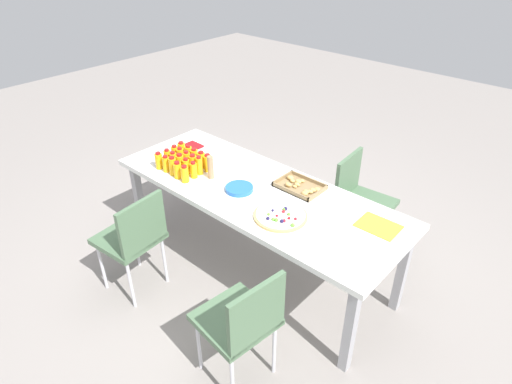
{
  "coord_description": "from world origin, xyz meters",
  "views": [
    {
      "loc": [
        1.79,
        -1.99,
        2.39
      ],
      "look_at": [
        0.05,
        -0.06,
        0.75
      ],
      "focal_mm": 30.63,
      "sensor_mm": 36.0,
      "label": 1
    }
  ],
  "objects": [
    {
      "name": "juice_bottle_3",
      "position": [
        -0.54,
        -0.27,
        0.79
      ],
      "size": [
        0.06,
        0.06,
        0.13
      ],
      "color": "#F9AD14",
      "rests_on": "party_table"
    },
    {
      "name": "juice_bottle_9",
      "position": [
        -0.46,
        -0.19,
        0.79
      ],
      "size": [
        0.05,
        0.05,
        0.13
      ],
      "color": "#F9AD14",
      "rests_on": "party_table"
    },
    {
      "name": "plate_stack",
      "position": [
        -0.07,
        -0.1,
        0.75
      ],
      "size": [
        0.2,
        0.2,
        0.03
      ],
      "color": "blue",
      "rests_on": "party_table"
    },
    {
      "name": "juice_bottle_12",
      "position": [
        -0.61,
        -0.12,
        0.8
      ],
      "size": [
        0.05,
        0.05,
        0.14
      ],
      "color": "#F9AD14",
      "rests_on": "party_table"
    },
    {
      "name": "snack_tray",
      "position": [
        0.23,
        0.22,
        0.75
      ],
      "size": [
        0.33,
        0.24,
        0.04
      ],
      "color": "olive",
      "rests_on": "party_table"
    },
    {
      "name": "chair_far_right",
      "position": [
        0.44,
        0.74,
        0.5
      ],
      "size": [
        0.43,
        0.43,
        0.83
      ],
      "rotation": [
        0.0,
        0.0,
        -1.49
      ],
      "color": "#4C6B4C",
      "rests_on": "ground_plane"
    },
    {
      "name": "napkin_stack",
      "position": [
        -0.86,
        0.14,
        0.74
      ],
      "size": [
        0.15,
        0.15,
        0.01
      ],
      "primitive_type": "cube",
      "color": "red",
      "rests_on": "party_table"
    },
    {
      "name": "juice_bottle_0",
      "position": [
        -0.76,
        -0.27,
        0.8
      ],
      "size": [
        0.06,
        0.06,
        0.14
      ],
      "color": "#F9AB14",
      "rests_on": "party_table"
    },
    {
      "name": "paper_folder",
      "position": [
        0.88,
        0.18,
        0.73
      ],
      "size": [
        0.26,
        0.21,
        0.01
      ],
      "primitive_type": "cube",
      "rotation": [
        0.0,
        0.0,
        0.02
      ],
      "color": "yellow",
      "rests_on": "party_table"
    },
    {
      "name": "juice_bottle_18",
      "position": [
        -0.53,
        -0.04,
        0.8
      ],
      "size": [
        0.06,
        0.06,
        0.14
      ],
      "color": "#FAAE14",
      "rests_on": "party_table"
    },
    {
      "name": "juice_bottle_4",
      "position": [
        -0.46,
        -0.27,
        0.79
      ],
      "size": [
        0.06,
        0.06,
        0.13
      ],
      "color": "#F9AD14",
      "rests_on": "party_table"
    },
    {
      "name": "party_table",
      "position": [
        0.0,
        0.0,
        0.67
      ],
      "size": [
        2.24,
        0.83,
        0.73
      ],
      "color": "silver",
      "rests_on": "ground_plane"
    },
    {
      "name": "juice_bottle_15",
      "position": [
        -0.76,
        -0.05,
        0.8
      ],
      "size": [
        0.06,
        0.06,
        0.15
      ],
      "color": "#F9AD14",
      "rests_on": "party_table"
    },
    {
      "name": "juice_bottle_14",
      "position": [
        -0.46,
        -0.12,
        0.8
      ],
      "size": [
        0.05,
        0.05,
        0.15
      ],
      "color": "#F9AC14",
      "rests_on": "party_table"
    },
    {
      "name": "fruit_pizza",
      "position": [
        0.36,
        -0.16,
        0.74
      ],
      "size": [
        0.35,
        0.35,
        0.05
      ],
      "color": "tan",
      "rests_on": "party_table"
    },
    {
      "name": "ground_plane",
      "position": [
        0.0,
        0.0,
        0.0
      ],
      "size": [
        12.0,
        12.0,
        0.0
      ],
      "primitive_type": "plane",
      "color": "gray"
    },
    {
      "name": "juice_bottle_17",
      "position": [
        -0.61,
        -0.05,
        0.8
      ],
      "size": [
        0.06,
        0.06,
        0.14
      ],
      "color": "#F9AB14",
      "rests_on": "party_table"
    },
    {
      "name": "juice_bottle_1",
      "position": [
        -0.68,
        -0.27,
        0.79
      ],
      "size": [
        0.05,
        0.05,
        0.13
      ],
      "color": "#F9AD14",
      "rests_on": "party_table"
    },
    {
      "name": "juice_bottle_11",
      "position": [
        -0.69,
        -0.12,
        0.8
      ],
      "size": [
        0.05,
        0.05,
        0.15
      ],
      "color": "#FAAE14",
      "rests_on": "party_table"
    },
    {
      "name": "juice_bottle_5",
      "position": [
        -0.76,
        -0.19,
        0.8
      ],
      "size": [
        0.05,
        0.05,
        0.14
      ],
      "color": "#F9AC14",
      "rests_on": "party_table"
    },
    {
      "name": "juice_bottle_6",
      "position": [
        -0.69,
        -0.19,
        0.8
      ],
      "size": [
        0.05,
        0.05,
        0.14
      ],
      "color": "#F9AE14",
      "rests_on": "party_table"
    },
    {
      "name": "juice_bottle_8",
      "position": [
        -0.53,
        -0.19,
        0.79
      ],
      "size": [
        0.05,
        0.05,
        0.13
      ],
      "color": "#FAAE14",
      "rests_on": "party_table"
    },
    {
      "name": "cardboard_tube",
      "position": [
        -0.35,
        -0.11,
        0.82
      ],
      "size": [
        0.04,
        0.04,
        0.18
      ],
      "primitive_type": "cylinder",
      "color": "#9E7A56",
      "rests_on": "party_table"
    },
    {
      "name": "chair_near_right",
      "position": [
        0.62,
        -0.8,
        0.5
      ],
      "size": [
        0.44,
        0.44,
        0.83
      ],
      "rotation": [
        0.0,
        0.0,
        1.45
      ],
      "color": "#4C6B4C",
      "rests_on": "ground_plane"
    },
    {
      "name": "juice_bottle_16",
      "position": [
        -0.68,
        -0.04,
        0.8
      ],
      "size": [
        0.06,
        0.06,
        0.14
      ],
      "color": "#F9AC14",
      "rests_on": "party_table"
    },
    {
      "name": "juice_bottle_19",
      "position": [
        -0.45,
        -0.05,
        0.8
      ],
      "size": [
        0.06,
        0.06,
        0.14
      ],
      "color": "#F9AC14",
      "rests_on": "party_table"
    },
    {
      "name": "juice_bottle_10",
      "position": [
        -0.76,
        -0.11,
        0.8
      ],
      "size": [
        0.06,
        0.06,
        0.14
      ],
      "color": "#FAAD14",
      "rests_on": "party_table"
    },
    {
      "name": "juice_bottle_2",
      "position": [
        -0.61,
        -0.26,
        0.8
      ],
      "size": [
        0.06,
        0.06,
        0.15
      ],
      "color": "#F9AC14",
      "rests_on": "party_table"
    },
    {
      "name": "juice_bottle_7",
      "position": [
        -0.61,
        -0.19,
        0.8
      ],
      "size": [
        0.06,
        0.06,
        0.14
      ],
      "color": "#F9AC14",
      "rests_on": "party_table"
    },
    {
      "name": "juice_bottle_13",
      "position": [
        -0.53,
        -0.12,
        0.8
      ],
      "size": [
        0.06,
        0.06,
        0.14
      ],
      "color": "#FAAD14",
      "rests_on": "party_table"
    },
    {
      "name": "chair_near_left",
      "position": [
        -0.47,
        -0.76,
        0.5
      ],
      "size": [
        0.44,
        0.44,
        0.83
      ],
      "rotation": [
        0.0,
        0.0,
        1.67
      ],
      "color": "#4C6B4C",
      "rests_on": "ground_plane"
    }
  ]
}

